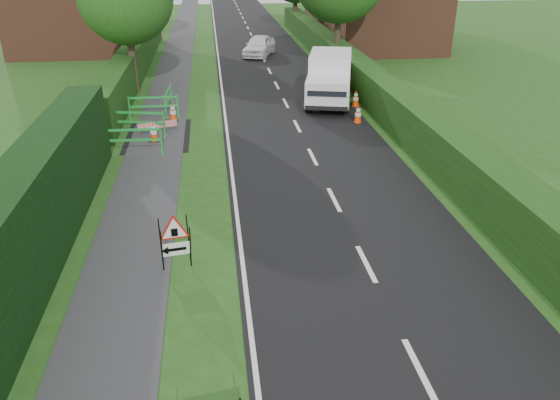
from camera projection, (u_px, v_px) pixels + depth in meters
ground at (263, 297)px, 11.50m from camera, size 120.00×120.00×0.00m
road_surface at (252, 36)px, 43.14m from camera, size 6.00×90.00×0.02m
footpath at (182, 37)px, 42.52m from camera, size 2.00×90.00×0.02m
hedge_west_near at (16, 316)px, 10.94m from camera, size 1.10×18.00×2.50m
hedge_west_far at (137, 75)px, 30.65m from camera, size 1.00×24.00×1.80m
hedge_east at (364, 95)px, 26.57m from camera, size 1.20×50.00×1.50m
house_west at (68, 6)px, 36.01m from camera, size 7.50×7.40×7.88m
house_east_a at (385, 5)px, 36.58m from camera, size 7.50×7.40×7.88m
triangle_sign at (173, 238)px, 12.15m from camera, size 0.90×0.90×1.16m
works_van at (329, 78)px, 24.89m from camera, size 2.96×5.07×2.18m
traffic_cone_0 at (358, 114)px, 22.32m from camera, size 0.38×0.38×0.79m
traffic_cone_1 at (356, 98)px, 24.54m from camera, size 0.38×0.38×0.79m
traffic_cone_2 at (330, 90)px, 25.91m from camera, size 0.38×0.38×0.79m
traffic_cone_3 at (153, 132)px, 20.28m from camera, size 0.38×0.38×0.79m
traffic_cone_4 at (173, 112)px, 22.60m from camera, size 0.38×0.38×0.79m
ped_barrier_0 at (132, 138)px, 18.88m from camera, size 2.07×0.44×1.00m
ped_barrier_1 at (139, 120)px, 20.76m from camera, size 2.09×0.81×1.00m
ped_barrier_2 at (154, 104)px, 22.77m from camera, size 2.07×0.39×1.00m
ped_barrier_3 at (169, 98)px, 23.75m from camera, size 0.49×2.08×1.00m
redwhite_plank at (158, 136)px, 21.00m from camera, size 1.44×0.50×0.25m
hatchback_car at (259, 46)px, 35.45m from camera, size 2.69×4.12×1.30m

